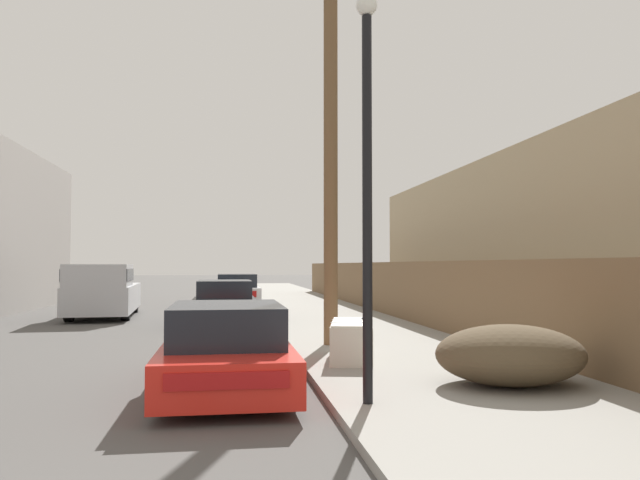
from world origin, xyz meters
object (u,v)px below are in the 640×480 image
object	(u,v)px
pickup_truck	(103,291)
street_lamp	(367,165)
parked_sports_car_red	(226,349)
discarded_fridge	(352,340)
car_parked_far	(237,291)
brush_pile	(510,355)
car_parked_mid	(224,304)
utility_pole	(331,137)

from	to	relation	value
pickup_truck	street_lamp	size ratio (longest dim) A/B	1.16
parked_sports_car_red	street_lamp	xyz separation A→B (m)	(1.68, -1.79, 2.42)
discarded_fridge	pickup_truck	distance (m)	12.72
discarded_fridge	car_parked_far	world-z (taller)	car_parked_far
pickup_truck	brush_pile	world-z (taller)	pickup_truck
car_parked_mid	pickup_truck	world-z (taller)	pickup_truck
parked_sports_car_red	car_parked_mid	bearing A→B (deg)	90.12
car_parked_mid	brush_pile	size ratio (longest dim) A/B	2.00
pickup_truck	brush_pile	xyz separation A→B (m)	(8.03, -13.60, -0.37)
brush_pile	pickup_truck	bearing A→B (deg)	120.57
utility_pole	street_lamp	world-z (taller)	utility_pole
street_lamp	brush_pile	distance (m)	3.39
parked_sports_car_red	pickup_truck	distance (m)	13.31
discarded_fridge	street_lamp	bearing A→B (deg)	-86.43
discarded_fridge	car_parked_mid	distance (m)	8.34
car_parked_far	brush_pile	size ratio (longest dim) A/B	2.17
car_parked_far	car_parked_mid	bearing A→B (deg)	-93.92
car_parked_mid	street_lamp	xyz separation A→B (m)	(1.79, -11.44, 2.36)
discarded_fridge	car_parked_mid	xyz separation A→B (m)	(-2.27, 8.03, 0.17)
brush_pile	street_lamp	bearing A→B (deg)	-159.16
discarded_fridge	brush_pile	bearing A→B (deg)	-44.78
discarded_fridge	parked_sports_car_red	xyz separation A→B (m)	(-2.16, -1.62, 0.11)
pickup_truck	street_lamp	xyz separation A→B (m)	(5.84, -14.43, 2.08)
parked_sports_car_red	utility_pole	distance (m)	5.79
parked_sports_car_red	street_lamp	distance (m)	3.45
car_parked_mid	brush_pile	world-z (taller)	car_parked_mid
car_parked_far	utility_pole	world-z (taller)	utility_pole
car_parked_mid	car_parked_far	world-z (taller)	car_parked_far
car_parked_mid	brush_pile	bearing A→B (deg)	-69.92
discarded_fridge	pickup_truck	size ratio (longest dim) A/B	0.33
utility_pole	street_lamp	distance (m)	5.71
discarded_fridge	car_parked_mid	world-z (taller)	car_parked_mid
car_parked_far	utility_pole	distance (m)	14.90
car_parked_far	street_lamp	world-z (taller)	street_lamp
discarded_fridge	street_lamp	xyz separation A→B (m)	(-0.48, -3.41, 2.53)
car_parked_far	utility_pole	xyz separation A→B (m)	(1.78, -14.29, 3.81)
pickup_truck	street_lamp	distance (m)	15.71
parked_sports_car_red	car_parked_far	bearing A→B (deg)	88.36
street_lamp	pickup_truck	bearing A→B (deg)	112.03
parked_sports_car_red	brush_pile	size ratio (longest dim) A/B	2.28
parked_sports_car_red	car_parked_mid	distance (m)	9.65
car_parked_far	pickup_truck	bearing A→B (deg)	-130.88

